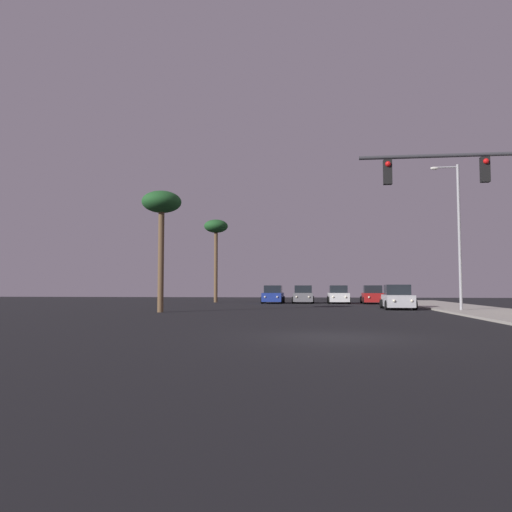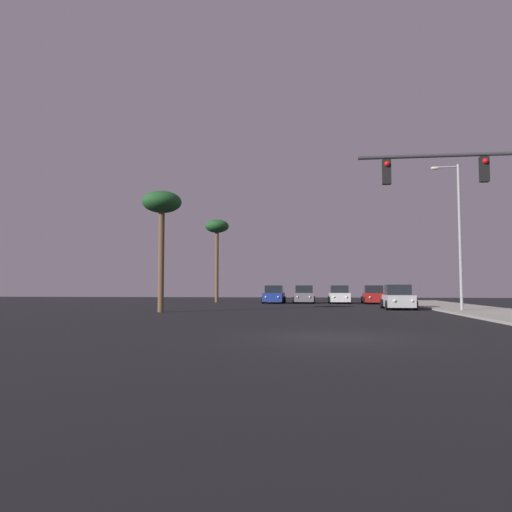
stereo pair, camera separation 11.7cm
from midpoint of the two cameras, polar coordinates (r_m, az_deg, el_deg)
name	(u,v)px [view 1 (the left image)]	position (r m, az deg, el deg)	size (l,w,h in m)	color
ground_plane	(337,337)	(15.32, 8.98, -9.15)	(120.00, 120.00, 0.00)	black
car_red	(373,295)	(47.20, 13.12, -4.40)	(2.04, 4.34, 1.68)	maroon
car_silver	(397,298)	(35.65, 15.77, -4.65)	(2.04, 4.34, 1.68)	#B7B7BC
car_white	(338,295)	(47.59, 9.32, -4.44)	(2.04, 4.33, 1.68)	silver
car_blue	(273,295)	(47.40, 1.90, -4.49)	(2.04, 4.31, 1.68)	navy
car_grey	(303,295)	(47.71, 5.36, -4.47)	(2.04, 4.32, 1.68)	slate
traffic_light_mast	(499,196)	(19.66, 25.84, 6.16)	(6.87, 0.36, 6.50)	#38383D
street_lamp	(457,229)	(33.16, 21.89, 2.93)	(1.74, 0.24, 9.00)	#99999E
palm_tree_far	(216,231)	(50.55, -4.66, 2.92)	(2.40, 2.40, 8.33)	brown
palm_tree_near	(162,207)	(31.06, -10.85, 5.47)	(2.40, 2.40, 7.36)	brown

